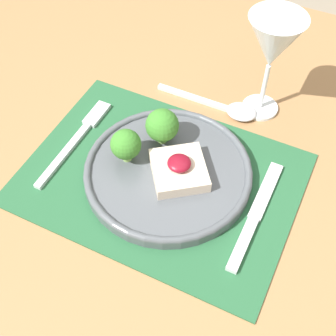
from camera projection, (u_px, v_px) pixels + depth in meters
dining_table at (161, 212)px, 0.81m from camera, size 1.17×1.13×0.76m
placemat at (161, 178)px, 0.74m from camera, size 0.42×0.31×0.00m
dinner_plate at (166, 167)px, 0.73m from camera, size 0.26×0.26×0.08m
fork at (79, 136)px, 0.78m from camera, size 0.02×0.21×0.01m
knife at (253, 221)px, 0.68m from camera, size 0.02×0.21×0.01m
spoon at (231, 109)px, 0.82m from camera, size 0.19×0.04×0.02m
wine_glass_near at (273, 45)px, 0.73m from camera, size 0.09×0.09×0.19m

